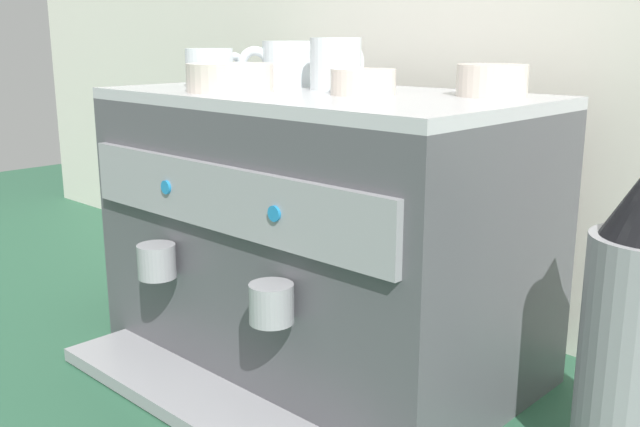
% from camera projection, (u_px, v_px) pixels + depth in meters
% --- Properties ---
extents(ground_plane, '(4.00, 4.00, 0.00)m').
position_uv_depth(ground_plane, '(320.00, 355.00, 1.16)').
color(ground_plane, '#28563D').
extents(tiled_backsplash_wall, '(2.80, 0.03, 0.96)m').
position_uv_depth(tiled_backsplash_wall, '(437.00, 48.00, 1.26)').
color(tiled_backsplash_wall, silver).
rests_on(tiled_backsplash_wall, ground_plane).
extents(espresso_machine, '(0.65, 0.48, 0.42)m').
position_uv_depth(espresso_machine, '(318.00, 231.00, 1.11)').
color(espresso_machine, '#4C4C51').
rests_on(espresso_machine, ground_plane).
extents(ceramic_cup_0, '(0.08, 0.12, 0.08)m').
position_uv_depth(ceramic_cup_0, '(337.00, 64.00, 1.10)').
color(ceramic_cup_0, silver).
rests_on(ceramic_cup_0, espresso_machine).
extents(ceramic_cup_1, '(0.08, 0.11, 0.06)m').
position_uv_depth(ceramic_cup_1, '(211.00, 68.00, 1.16)').
color(ceramic_cup_1, silver).
rests_on(ceramic_cup_1, espresso_machine).
extents(ceramic_cup_2, '(0.10, 0.11, 0.07)m').
position_uv_depth(ceramic_cup_2, '(285.00, 64.00, 1.18)').
color(ceramic_cup_2, silver).
rests_on(ceramic_cup_2, espresso_machine).
extents(ceramic_bowl_0, '(0.09, 0.09, 0.04)m').
position_uv_depth(ceramic_bowl_0, '(363.00, 83.00, 1.00)').
color(ceramic_bowl_0, beige).
rests_on(ceramic_bowl_0, espresso_machine).
extents(ceramic_bowl_1, '(0.10, 0.10, 0.04)m').
position_uv_depth(ceramic_bowl_1, '(492.00, 81.00, 0.98)').
color(ceramic_bowl_1, beige).
rests_on(ceramic_bowl_1, espresso_machine).
extents(ceramic_bowl_2, '(0.13, 0.13, 0.04)m').
position_uv_depth(ceramic_bowl_2, '(230.00, 78.00, 1.06)').
color(ceramic_bowl_2, beige).
rests_on(ceramic_bowl_2, espresso_machine).
extents(milk_pitcher, '(0.09, 0.09, 0.12)m').
position_uv_depth(milk_pitcher, '(166.00, 264.00, 1.44)').
color(milk_pitcher, '#B7B7BC').
rests_on(milk_pitcher, ground_plane).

